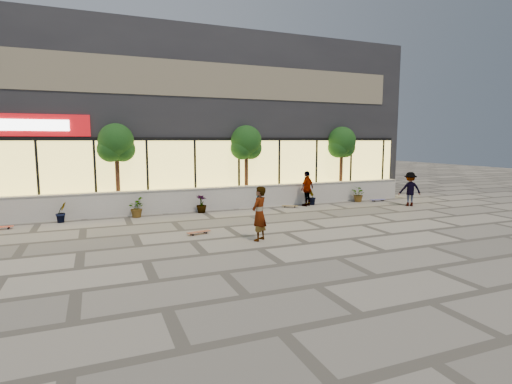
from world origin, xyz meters
name	(u,v)px	position (x,y,z in m)	size (l,w,h in m)	color
ground	(259,249)	(0.00, 0.00, 0.00)	(80.00, 80.00, 0.00)	gray
planter_wall	(201,199)	(0.00, 7.00, 0.52)	(22.00, 0.42, 1.04)	silver
retail_building	(176,122)	(0.00, 12.49, 4.25)	(24.00, 9.17, 8.50)	#242429
shrub_b	(61,212)	(-5.70, 6.45, 0.41)	(0.45, 0.36, 0.81)	#163A12
shrub_c	(136,208)	(-2.90, 6.45, 0.41)	(0.73, 0.63, 0.81)	#163A12
shrub_d	(201,204)	(-0.10, 6.45, 0.41)	(0.45, 0.45, 0.81)	#163A12
shrub_e	(260,200)	(2.70, 6.45, 0.41)	(0.43, 0.29, 0.81)	#163A12
shrub_f	(312,197)	(5.50, 6.45, 0.41)	(0.45, 0.36, 0.81)	#163A12
shrub_g	(359,194)	(8.30, 6.45, 0.41)	(0.73, 0.63, 0.81)	#163A12
tree_midwest	(116,145)	(-3.50, 7.70, 2.99)	(1.60, 1.50, 3.92)	#4E2C1C
tree_mideast	(246,145)	(2.50, 7.70, 2.99)	(1.60, 1.50, 3.92)	#4E2C1C
tree_east	(342,144)	(8.00, 7.70, 2.99)	(1.60, 1.50, 3.92)	#4E2C1C
skater_center	(259,214)	(0.38, 0.92, 0.87)	(0.64, 0.42, 1.75)	silver
skater_right_near	(307,189)	(5.13, 6.30, 0.86)	(1.01, 0.42, 1.72)	silver
skater_right_far	(410,189)	(9.80, 4.45, 0.83)	(1.07, 0.62, 1.66)	maroon
skateboard_center	(199,232)	(-1.22, 2.46, 0.08)	(0.86, 0.40, 0.10)	brown
skateboard_left	(0,227)	(-7.68, 5.88, 0.08)	(0.85, 0.23, 0.10)	#E94A2B
skateboard_right_near	(290,206)	(4.15, 6.20, 0.08)	(0.76, 0.55, 0.09)	olive
skateboard_right_far	(378,200)	(9.34, 6.20, 0.09)	(0.86, 0.25, 0.10)	#4C4987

